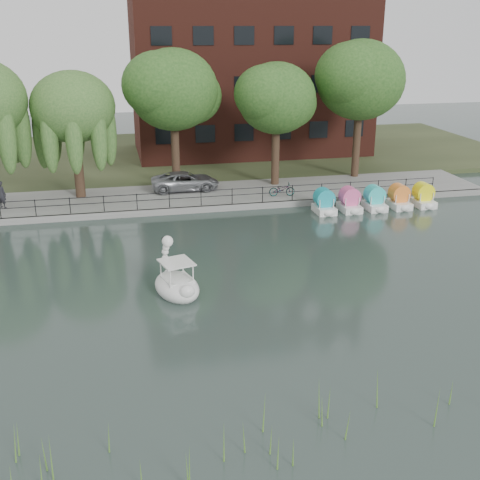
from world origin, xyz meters
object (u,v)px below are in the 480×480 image
object	(u,v)px
bicycle	(282,189)
swan_boat	(176,282)
pedestrian	(1,192)
minivan	(185,180)

from	to	relation	value
bicycle	swan_boat	world-z (taller)	swan_boat
pedestrian	swan_boat	distance (m)	16.81
bicycle	pedestrian	bearing A→B (deg)	92.25
bicycle	swan_boat	size ratio (longest dim) A/B	0.54
minivan	pedestrian	xyz separation A→B (m)	(-11.68, -1.73, 0.25)
minivan	swan_boat	distance (m)	15.96
bicycle	pedestrian	world-z (taller)	pedestrian
pedestrian	bicycle	bearing A→B (deg)	-151.40
pedestrian	swan_boat	world-z (taller)	swan_boat
bicycle	pedestrian	size ratio (longest dim) A/B	0.87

